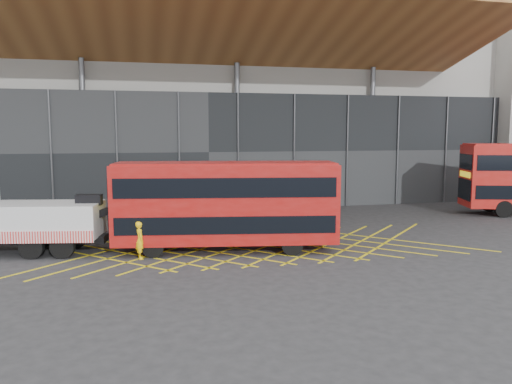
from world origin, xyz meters
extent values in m
plane|color=#28292B|center=(0.00, 0.00, 0.00)|extent=(120.00, 120.00, 0.00)
cube|color=yellow|center=(-4.80, 0.00, 0.01)|extent=(7.16, 7.16, 0.01)
cube|color=yellow|center=(-4.80, 0.00, 0.01)|extent=(7.16, 7.16, 0.01)
cube|color=yellow|center=(-3.20, 0.00, 0.01)|extent=(7.16, 7.16, 0.01)
cube|color=yellow|center=(-3.20, 0.00, 0.01)|extent=(7.16, 7.16, 0.01)
cube|color=yellow|center=(-1.60, 0.00, 0.01)|extent=(7.16, 7.16, 0.01)
cube|color=yellow|center=(-1.60, 0.00, 0.01)|extent=(7.16, 7.16, 0.01)
cube|color=yellow|center=(0.00, 0.00, 0.01)|extent=(7.16, 7.16, 0.01)
cube|color=yellow|center=(0.00, 0.00, 0.01)|extent=(7.16, 7.16, 0.01)
cube|color=yellow|center=(1.60, 0.00, 0.01)|extent=(7.16, 7.16, 0.01)
cube|color=yellow|center=(1.60, 0.00, 0.01)|extent=(7.16, 7.16, 0.01)
cube|color=yellow|center=(3.20, 0.00, 0.01)|extent=(7.16, 7.16, 0.01)
cube|color=yellow|center=(3.20, 0.00, 0.01)|extent=(7.16, 7.16, 0.01)
cube|color=yellow|center=(4.80, 0.00, 0.01)|extent=(7.16, 7.16, 0.01)
cube|color=yellow|center=(4.80, 0.00, 0.01)|extent=(7.16, 7.16, 0.01)
cube|color=yellow|center=(6.40, 0.00, 0.01)|extent=(7.16, 7.16, 0.01)
cube|color=yellow|center=(6.40, 0.00, 0.01)|extent=(7.16, 7.16, 0.01)
cube|color=yellow|center=(8.00, 0.00, 0.01)|extent=(7.16, 7.16, 0.01)
cube|color=yellow|center=(8.00, 0.00, 0.01)|extent=(7.16, 7.16, 0.01)
cube|color=yellow|center=(9.60, 0.00, 0.01)|extent=(7.16, 7.16, 0.01)
cube|color=yellow|center=(9.60, 0.00, 0.01)|extent=(7.16, 7.16, 0.01)
cube|color=gray|center=(2.00, 19.00, 9.00)|extent=(55.00, 14.00, 18.00)
cube|color=black|center=(2.00, 11.70, 4.00)|extent=(55.00, 0.80, 8.00)
cube|color=brown|center=(0.00, 8.00, 11.50)|extent=(40.00, 11.93, 4.07)
cylinder|color=#595B60|center=(-6.00, 11.50, 5.00)|extent=(0.36, 0.36, 10.00)
cylinder|color=#595B60|center=(4.00, 11.50, 5.00)|extent=(0.36, 0.36, 10.00)
cylinder|color=#595B60|center=(14.00, 11.50, 5.00)|extent=(0.36, 0.36, 10.00)
cube|color=black|center=(-8.40, 1.16, 0.64)|extent=(8.75, 2.45, 0.32)
cube|color=silver|center=(-7.14, 0.93, 1.52)|extent=(6.01, 3.27, 1.47)
cube|color=red|center=(-7.34, -0.22, 0.96)|extent=(5.62, 1.06, 0.51)
cube|color=black|center=(-4.79, 0.51, 2.39)|extent=(1.17, 0.65, 0.46)
cube|color=black|center=(-3.88, 0.35, 1.93)|extent=(2.03, 0.67, 0.99)
cylinder|color=black|center=(-5.86, -0.28, 0.51)|extent=(1.05, 0.49, 1.01)
cylinder|color=black|center=(-5.52, 1.62, 0.51)|extent=(1.05, 0.49, 1.01)
cube|color=#9E0F0C|center=(1.14, -0.55, 2.20)|extent=(10.09, 3.84, 3.47)
cube|color=black|center=(1.14, -0.55, 1.39)|extent=(9.71, 3.83, 0.76)
cube|color=black|center=(1.14, -0.55, 3.00)|extent=(9.71, 3.83, 0.85)
cube|color=black|center=(-3.74, 0.24, 1.43)|extent=(0.38, 1.99, 1.16)
cube|color=black|center=(-3.74, 0.24, 3.00)|extent=(0.38, 1.99, 0.85)
cube|color=yellow|center=(-3.75, 0.25, 2.28)|extent=(0.32, 1.59, 0.31)
cube|color=#9E0F0C|center=(1.14, -0.55, 3.97)|extent=(9.86, 3.63, 0.11)
cylinder|color=black|center=(-2.11, -1.03, 0.47)|extent=(0.96, 0.41, 0.93)
cylinder|color=black|center=(-1.79, 0.93, 0.47)|extent=(0.96, 0.41, 0.93)
cylinder|color=black|center=(3.81, -1.99, 0.47)|extent=(0.96, 0.41, 0.93)
cylinder|color=black|center=(4.13, -0.03, 0.47)|extent=(0.96, 0.41, 0.93)
cube|color=black|center=(18.06, 6.09, 1.64)|extent=(0.74, 2.22, 1.34)
cube|color=black|center=(18.06, 6.09, 3.44)|extent=(0.74, 2.22, 0.98)
cube|color=yellow|center=(18.05, 6.09, 2.62)|extent=(0.60, 1.77, 0.36)
cylinder|color=black|center=(19.70, 4.37, 0.53)|extent=(1.11, 0.61, 1.07)
cylinder|color=black|center=(20.38, 6.58, 0.53)|extent=(1.11, 0.61, 1.07)
imported|color=yellow|center=(-2.64, -1.09, 0.80)|extent=(0.46, 0.64, 1.61)
camera|label=1|loc=(-2.53, -22.34, 5.33)|focal=35.00mm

